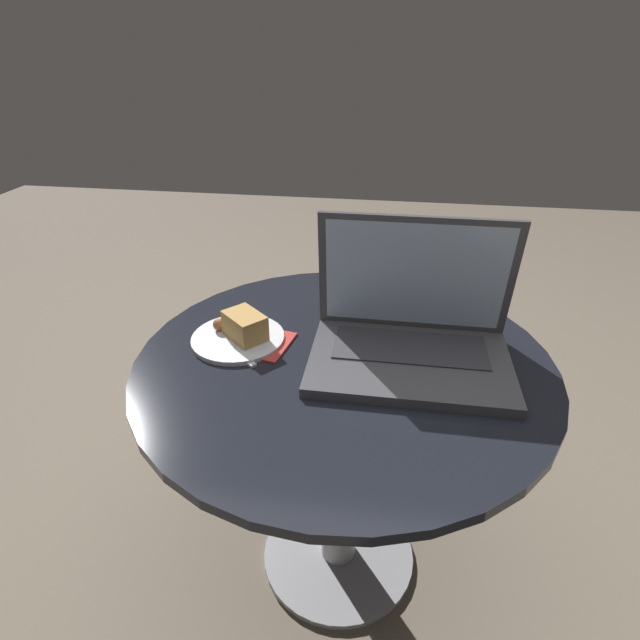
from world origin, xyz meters
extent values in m
plane|color=#726656|center=(0.00, 0.00, 0.00)|extent=(6.00, 6.00, 0.00)
cylinder|color=#9E9EA3|center=(0.00, 0.00, 0.01)|extent=(0.35, 0.35, 0.01)
cylinder|color=#9E9EA3|center=(0.00, 0.00, 0.28)|extent=(0.08, 0.08, 0.53)
cylinder|color=black|center=(0.00, 0.00, 0.56)|extent=(0.76, 0.76, 0.02)
cube|color=#B7332D|center=(-0.18, 0.02, 0.57)|extent=(0.17, 0.13, 0.00)
cube|color=#47474C|center=(0.12, -0.01, 0.58)|extent=(0.35, 0.23, 0.02)
cube|color=#333338|center=(0.12, 0.02, 0.59)|extent=(0.27, 0.11, 0.00)
cube|color=#47474C|center=(0.12, 0.09, 0.70)|extent=(0.35, 0.04, 0.23)
cube|color=silver|center=(0.12, 0.08, 0.70)|extent=(0.32, 0.03, 0.21)
cylinder|color=gold|center=(-0.01, 0.19, 0.65)|extent=(0.07, 0.07, 0.17)
cylinder|color=white|center=(-0.01, 0.19, 0.75)|extent=(0.07, 0.07, 0.03)
cylinder|color=silver|center=(-0.21, 0.03, 0.57)|extent=(0.18, 0.18, 0.01)
cube|color=tan|center=(-0.19, 0.03, 0.60)|extent=(0.10, 0.09, 0.05)
sphere|color=#9E5B38|center=(-0.25, 0.04, 0.59)|extent=(0.02, 0.02, 0.02)
cube|color=silver|center=(-0.20, -0.02, 0.57)|extent=(0.10, 0.09, 0.00)
cube|color=silver|center=(-0.26, 0.04, 0.57)|extent=(0.05, 0.05, 0.00)
camera|label=1|loc=(0.07, -0.76, 1.07)|focal=28.00mm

